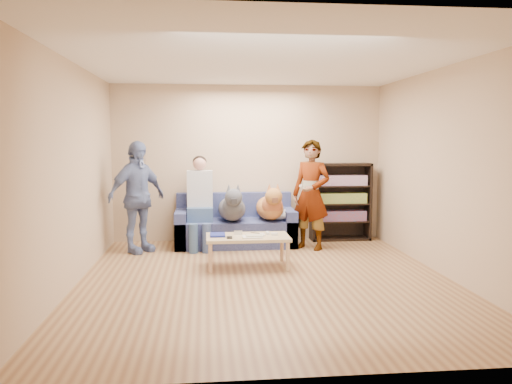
{
  "coord_description": "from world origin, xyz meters",
  "views": [
    {
      "loc": [
        -0.71,
        -5.86,
        1.7
      ],
      "look_at": [
        0.0,
        1.2,
        0.95
      ],
      "focal_mm": 35.0,
      "sensor_mm": 36.0,
      "label": 1
    }
  ],
  "objects": [
    {
      "name": "dog_tan",
      "position": [
        0.3,
        1.9,
        0.65
      ],
      "size": [
        0.43,
        1.17,
        0.62
      ],
      "color": "#C66B3C",
      "rests_on": "sofa"
    },
    {
      "name": "wallet",
      "position": [
        -0.42,
        0.54,
        0.43
      ],
      "size": [
        0.07,
        0.12,
        0.02
      ],
      "primitive_type": "cube",
      "color": "black",
      "rests_on": "coffee_table"
    },
    {
      "name": "camera_silver",
      "position": [
        -0.29,
        0.78,
        0.45
      ],
      "size": [
        0.11,
        0.06,
        0.05
      ],
      "primitive_type": "cube",
      "color": "#B5B6BA",
      "rests_on": "coffee_table"
    },
    {
      "name": "magazine",
      "position": [
        -0.09,
        0.58,
        0.44
      ],
      "size": [
        0.22,
        0.17,
        0.01
      ],
      "primitive_type": "cube",
      "color": "#B5AE91",
      "rests_on": "coffee_table"
    },
    {
      "name": "papers",
      "position": [
        -0.12,
        0.56,
        0.43
      ],
      "size": [
        0.26,
        0.2,
        0.02
      ],
      "primitive_type": "cube",
      "color": "silver",
      "rests_on": "coffee_table"
    },
    {
      "name": "person_standing_right",
      "position": [
        0.9,
        1.67,
        0.85
      ],
      "size": [
        0.74,
        0.71,
        1.7
      ],
      "primitive_type": "imported",
      "rotation": [
        0.0,
        0.0,
        -0.68
      ],
      "color": "gray",
      "rests_on": "ground"
    },
    {
      "name": "pen_orange",
      "position": [
        -0.19,
        0.5,
        0.42
      ],
      "size": [
        0.13,
        0.06,
        0.01
      ],
      "primitive_type": "cylinder",
      "rotation": [
        0.0,
        1.57,
        0.35
      ],
      "color": "orange",
      "rests_on": "coffee_table"
    },
    {
      "name": "bookshelf",
      "position": [
        1.55,
        2.33,
        0.68
      ],
      "size": [
        1.0,
        0.34,
        1.3
      ],
      "color": "black",
      "rests_on": "ground"
    },
    {
      "name": "person_seated",
      "position": [
        -0.81,
        1.97,
        0.77
      ],
      "size": [
        0.4,
        0.73,
        1.47
      ],
      "color": "#3A5580",
      "rests_on": "sofa"
    },
    {
      "name": "person_standing_left",
      "position": [
        -1.75,
        1.7,
        0.84
      ],
      "size": [
        0.99,
        0.98,
        1.68
      ],
      "primitive_type": "imported",
      "rotation": [
        0.0,
        0.0,
        0.78
      ],
      "color": "#7381B9",
      "rests_on": "ground"
    },
    {
      "name": "pen_black",
      "position": [
        -0.05,
        0.84,
        0.42
      ],
      "size": [
        0.13,
        0.08,
        0.01
      ],
      "primitive_type": "cylinder",
      "rotation": [
        0.0,
        1.57,
        -0.52
      ],
      "color": "black",
      "rests_on": "coffee_table"
    },
    {
      "name": "ground",
      "position": [
        0.0,
        0.0,
        0.0
      ],
      "size": [
        5.0,
        5.0,
        0.0
      ],
      "primitive_type": "plane",
      "color": "brown",
      "rests_on": "ground"
    },
    {
      "name": "notebook_blue",
      "position": [
        -0.57,
        0.71,
        0.43
      ],
      "size": [
        0.2,
        0.26,
        0.03
      ],
      "primitive_type": "cube",
      "color": "navy",
      "rests_on": "coffee_table"
    },
    {
      "name": "sofa",
      "position": [
        -0.25,
        2.1,
        0.28
      ],
      "size": [
        1.9,
        0.85,
        0.82
      ],
      "color": "#515B93",
      "rests_on": "ground"
    },
    {
      "name": "headphone_cup_b",
      "position": [
        0.03,
        0.72,
        0.43
      ],
      "size": [
        0.07,
        0.07,
        0.02
      ],
      "primitive_type": "cylinder",
      "color": "silver",
      "rests_on": "coffee_table"
    },
    {
      "name": "wall_right",
      "position": [
        2.25,
        0.0,
        1.3
      ],
      "size": [
        0.0,
        5.0,
        5.0
      ],
      "primitive_type": "plane",
      "rotation": [
        1.57,
        0.0,
        -1.57
      ],
      "color": "tan",
      "rests_on": "ground"
    },
    {
      "name": "controller_b",
      "position": [
        0.19,
        0.68,
        0.43
      ],
      "size": [
        0.09,
        0.06,
        0.03
      ],
      "primitive_type": "cube",
      "color": "white",
      "rests_on": "coffee_table"
    },
    {
      "name": "blanket",
      "position": [
        0.44,
        1.93,
        0.51
      ],
      "size": [
        0.47,
        0.4,
        0.16
      ],
      "primitive_type": "ellipsoid",
      "color": "#A5A4A9",
      "rests_on": "sofa"
    },
    {
      "name": "wall_left",
      "position": [
        -2.25,
        0.0,
        1.3
      ],
      "size": [
        0.0,
        5.0,
        5.0
      ],
      "primitive_type": "plane",
      "rotation": [
        1.57,
        0.0,
        1.57
      ],
      "color": "tan",
      "rests_on": "ground"
    },
    {
      "name": "held_controller",
      "position": [
        0.7,
        1.47,
        1.01
      ],
      "size": [
        0.07,
        0.12,
        0.03
      ],
      "primitive_type": "cube",
      "rotation": [
        0.0,
        0.0,
        -0.34
      ],
      "color": "silver",
      "rests_on": "person_standing_right"
    },
    {
      "name": "dog_gray",
      "position": [
        -0.31,
        1.85,
        0.65
      ],
      "size": [
        0.43,
        1.26,
        0.62
      ],
      "color": "#4C4D56",
      "rests_on": "sofa"
    },
    {
      "name": "wall_front",
      "position": [
        0.0,
        -2.5,
        1.3
      ],
      "size": [
        4.5,
        0.0,
        4.5
      ],
      "primitive_type": "plane",
      "rotation": [
        -1.57,
        0.0,
        0.0
      ],
      "color": "tan",
      "rests_on": "ground"
    },
    {
      "name": "wall_back",
      "position": [
        0.0,
        2.5,
        1.3
      ],
      "size": [
        4.5,
        0.0,
        4.5
      ],
      "primitive_type": "plane",
      "rotation": [
        1.57,
        0.0,
        0.0
      ],
      "color": "tan",
      "rests_on": "ground"
    },
    {
      "name": "headphone_cup_a",
      "position": [
        0.03,
        0.64,
        0.43
      ],
      "size": [
        0.07,
        0.07,
        0.02
      ],
      "primitive_type": "cylinder",
      "color": "white",
      "rests_on": "coffee_table"
    },
    {
      "name": "controller_a",
      "position": [
        0.11,
        0.76,
        0.43
      ],
      "size": [
        0.04,
        0.13,
        0.03
      ],
      "primitive_type": "cube",
      "color": "silver",
      "rests_on": "coffee_table"
    },
    {
      "name": "ceiling",
      "position": [
        0.0,
        0.0,
        2.6
      ],
      "size": [
        5.0,
        5.0,
        0.0
      ],
      "primitive_type": "plane",
      "rotation": [
        3.14,
        0.0,
        0.0
      ],
      "color": "white",
      "rests_on": "ground"
    },
    {
      "name": "coffee_table",
      "position": [
        -0.17,
        0.66,
        0.37
      ],
      "size": [
        1.1,
        0.6,
        0.42
      ],
      "color": "tan",
      "rests_on": "ground"
    }
  ]
}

